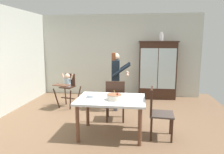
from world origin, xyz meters
TOP-DOWN VIEW (x-y plane):
  - ground_plane at (0.00, 0.00)m, footprint 6.24×6.24m
  - wall_back at (0.00, 2.63)m, footprint 5.32×0.06m
  - china_cabinet at (1.27, 2.37)m, footprint 1.22×0.48m
  - ceramic_vase at (1.36, 2.37)m, footprint 0.13×0.13m
  - high_chair_with_toddler at (-1.27, 1.10)m, footprint 0.69×0.77m
  - adult_person at (0.11, 1.02)m, footprint 0.51×0.50m
  - dining_table at (0.17, -0.50)m, footprint 1.31×0.95m
  - birthday_cake at (0.25, -0.59)m, footprint 0.28×0.28m
  - serving_bowl at (-0.22, -0.47)m, footprint 0.18×0.18m
  - dining_chair_far_side at (0.18, 0.19)m, footprint 0.48×0.48m
  - dining_chair_right_end at (1.05, -0.49)m, footprint 0.47×0.47m

SIDE VIEW (x-z plane):
  - ground_plane at x=0.00m, z-range 0.00..0.00m
  - dining_chair_far_side at x=0.18m, z-range 0.08..1.04m
  - dining_chair_right_end at x=1.05m, z-range 0.08..1.04m
  - dining_table at x=0.17m, z-range 0.27..1.01m
  - high_chair_with_toddler at x=-1.27m, z-range 0.18..1.13m
  - serving_bowl at x=-0.22m, z-range 0.74..0.79m
  - birthday_cake at x=0.25m, z-range 0.70..0.89m
  - china_cabinet at x=1.27m, z-range 0.01..1.84m
  - adult_person at x=0.11m, z-range 0.20..1.73m
  - wall_back at x=0.00m, z-range 0.00..2.70m
  - ceramic_vase at x=1.36m, z-range 1.82..2.09m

